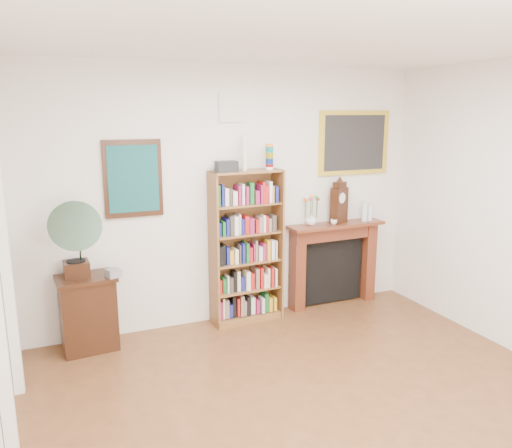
{
  "coord_description": "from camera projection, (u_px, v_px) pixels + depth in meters",
  "views": [
    {
      "loc": [
        -1.83,
        -2.59,
        2.29
      ],
      "look_at": [
        -0.08,
        1.6,
        1.28
      ],
      "focal_mm": 35.0,
      "sensor_mm": 36.0,
      "label": 1
    }
  ],
  "objects": [
    {
      "name": "gramophone",
      "position": [
        74.0,
        235.0,
        4.62
      ],
      "size": [
        0.49,
        0.6,
        0.77
      ],
      "rotation": [
        0.0,
        0.0,
        0.04
      ],
      "color": "black",
      "rests_on": "side_cabinet"
    },
    {
      "name": "fireplace",
      "position": [
        333.0,
        257.0,
        6.04
      ],
      "size": [
        1.21,
        0.31,
        1.02
      ],
      "rotation": [
        0.0,
        0.0,
        0.02
      ],
      "color": "#542313",
      "rests_on": "floor"
    },
    {
      "name": "side_cabinet",
      "position": [
        88.0,
        313.0,
        4.89
      ],
      "size": [
        0.58,
        0.44,
        0.75
      ],
      "primitive_type": "cube",
      "rotation": [
        0.0,
        0.0,
        0.08
      ],
      "color": "black",
      "rests_on": "floor"
    },
    {
      "name": "teal_poster",
      "position": [
        133.0,
        179.0,
        5.0
      ],
      "size": [
        0.58,
        0.04,
        0.78
      ],
      "color": "black",
      "rests_on": "back_wall"
    },
    {
      "name": "mantel_clock",
      "position": [
        339.0,
        203.0,
        5.88
      ],
      "size": [
        0.24,
        0.19,
        0.49
      ],
      "rotation": [
        0.0,
        0.0,
        0.41
      ],
      "color": "black",
      "rests_on": "fireplace"
    },
    {
      "name": "small_picture",
      "position": [
        231.0,
        108.0,
        5.24
      ],
      "size": [
        0.26,
        0.04,
        0.3
      ],
      "color": "white",
      "rests_on": "back_wall"
    },
    {
      "name": "bottle_right",
      "position": [
        370.0,
        212.0,
        6.03
      ],
      "size": [
        0.06,
        0.06,
        0.2
      ],
      "primitive_type": "cylinder",
      "color": "silver",
      "rests_on": "fireplace"
    },
    {
      "name": "bookshelf",
      "position": [
        247.0,
        239.0,
        5.46
      ],
      "size": [
        0.8,
        0.32,
        1.95
      ],
      "rotation": [
        0.0,
        0.0,
        0.06
      ],
      "color": "brown",
      "rests_on": "floor"
    },
    {
      "name": "gilt_painting",
      "position": [
        354.0,
        143.0,
        5.91
      ],
      "size": [
        0.95,
        0.04,
        0.75
      ],
      "color": "gold",
      "rests_on": "back_wall"
    },
    {
      "name": "bottle_left",
      "position": [
        365.0,
        211.0,
        6.0
      ],
      "size": [
        0.07,
        0.07,
        0.24
      ],
      "primitive_type": "cylinder",
      "color": "silver",
      "rests_on": "fireplace"
    },
    {
      "name": "teacup",
      "position": [
        334.0,
        222.0,
        5.83
      ],
      "size": [
        0.1,
        0.1,
        0.06
      ],
      "primitive_type": "imported",
      "rotation": [
        0.0,
        0.0,
        -0.33
      ],
      "color": "silver",
      "rests_on": "fireplace"
    },
    {
      "name": "cd_stack",
      "position": [
        113.0,
        273.0,
        4.79
      ],
      "size": [
        0.15,
        0.15,
        0.08
      ],
      "primitive_type": "cube",
      "rotation": [
        0.0,
        0.0,
        0.33
      ],
      "color": "#A3A1AD",
      "rests_on": "side_cabinet"
    },
    {
      "name": "flower_vase",
      "position": [
        311.0,
        220.0,
        5.79
      ],
      "size": [
        0.15,
        0.15,
        0.13
      ],
      "primitive_type": "imported",
      "rotation": [
        0.0,
        0.0,
        0.17
      ],
      "color": "white",
      "rests_on": "fireplace"
    },
    {
      "name": "room",
      "position": [
        363.0,
        255.0,
        3.21
      ],
      "size": [
        4.51,
        5.01,
        2.81
      ],
      "color": "#56331A",
      "rests_on": "ground"
    }
  ]
}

